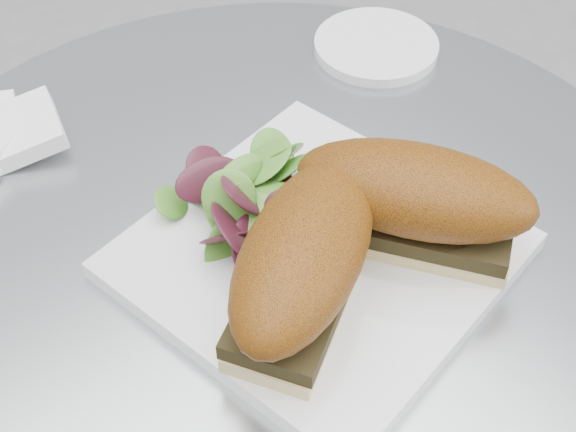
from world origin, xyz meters
The scene contains 6 objects.
table centered at (0.00, 0.00, 0.49)m, with size 0.70×0.70×0.73m.
plate centered at (0.02, -0.03, 0.74)m, with size 0.25×0.25×0.02m, color white.
sandwich_left centered at (-0.02, -0.06, 0.79)m, with size 0.20×0.16×0.08m.
sandwich_right centered at (0.08, -0.07, 0.79)m, with size 0.17×0.19×0.08m.
salad centered at (-0.01, 0.03, 0.77)m, with size 0.11×0.11×0.05m, color #509B32, non-canonical shape.
saucer centered at (0.24, 0.15, 0.74)m, with size 0.13×0.13×0.01m, color white.
Camera 1 is at (-0.25, -0.33, 1.21)m, focal length 50.00 mm.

